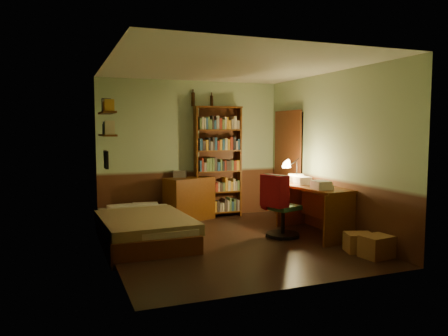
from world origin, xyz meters
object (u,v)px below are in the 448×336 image
object	(u,v)px
mini_stereo	(180,174)
bookshelf	(218,162)
office_chair	(283,203)
desk	(313,210)
desk_lamp	(297,163)
cardboard_box_a	(377,247)
dresser	(189,199)
bed	(142,218)
cardboard_box_b	(359,242)

from	to	relation	value
mini_stereo	bookshelf	world-z (taller)	bookshelf
bookshelf	office_chair	world-z (taller)	bookshelf
desk	desk_lamp	world-z (taller)	desk_lamp
mini_stereo	office_chair	size ratio (longest dim) A/B	0.21
office_chair	mini_stereo	bearing A→B (deg)	102.08
desk_lamp	cardboard_box_a	bearing A→B (deg)	-91.10
mini_stereo	bookshelf	distance (m)	0.77
desk	office_chair	size ratio (longest dim) A/B	1.35
cardboard_box_a	mini_stereo	bearing A→B (deg)	118.43
office_chair	dresser	bearing A→B (deg)	100.54
bed	dresser	distance (m)	1.54
desk_lamp	cardboard_box_b	world-z (taller)	desk_lamp
dresser	desk	size ratio (longest dim) A/B	0.61
desk	desk_lamp	size ratio (longest dim) A/B	2.25
bed	office_chair	world-z (taller)	office_chair
mini_stereo	cardboard_box_b	xyz separation A→B (m)	(1.74, -3.00, -0.73)
bed	office_chair	bearing A→B (deg)	-17.21
dresser	office_chair	bearing A→B (deg)	-80.55
mini_stereo	desk	xyz separation A→B (m)	(1.70, -1.89, -0.47)
cardboard_box_b	office_chair	bearing A→B (deg)	117.10
mini_stereo	desk_lamp	xyz separation A→B (m)	(1.70, -1.37, 0.25)
desk_lamp	office_chair	distance (m)	0.93
bookshelf	desk_lamp	xyz separation A→B (m)	(0.95, -1.33, 0.05)
bookshelf	desk	bearing A→B (deg)	-57.70
cardboard_box_a	bed	bearing A→B (deg)	142.61
mini_stereo	cardboard_box_b	size ratio (longest dim) A/B	0.62
bookshelf	office_chair	xyz separation A→B (m)	(0.42, -1.83, -0.52)
dresser	desk_lamp	size ratio (longest dim) A/B	1.38
bed	dresser	xyz separation A→B (m)	(1.07, 1.10, 0.06)
desk	bookshelf	bearing A→B (deg)	111.66
mini_stereo	cardboard_box_a	size ratio (longest dim) A/B	0.59
bookshelf	cardboard_box_b	xyz separation A→B (m)	(1.00, -2.96, -0.93)
mini_stereo	desk_lamp	world-z (taller)	desk_lamp
cardboard_box_a	desk_lamp	bearing A→B (deg)	92.71
cardboard_box_b	desk	bearing A→B (deg)	92.40
dresser	mini_stereo	size ratio (longest dim) A/B	3.92
bookshelf	mini_stereo	bearing A→B (deg)	-178.07
bed	office_chair	size ratio (longest dim) A/B	2.07
bed	desk_lamp	size ratio (longest dim) A/B	3.45
mini_stereo	cardboard_box_a	world-z (taller)	mini_stereo
desk	desk_lamp	distance (m)	0.89
desk	cardboard_box_a	world-z (taller)	desk
desk_lamp	bookshelf	bearing A→B (deg)	121.87
bookshelf	office_chair	distance (m)	1.95
office_chair	desk	bearing A→B (deg)	-22.31
dresser	office_chair	size ratio (longest dim) A/B	0.83
bed	desk_lamp	world-z (taller)	desk_lamp
mini_stereo	cardboard_box_a	distance (m)	3.82
cardboard_box_b	desk_lamp	bearing A→B (deg)	91.68
office_chair	cardboard_box_b	distance (m)	1.34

